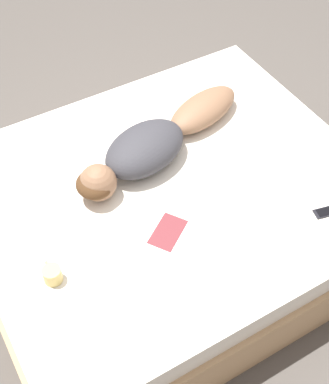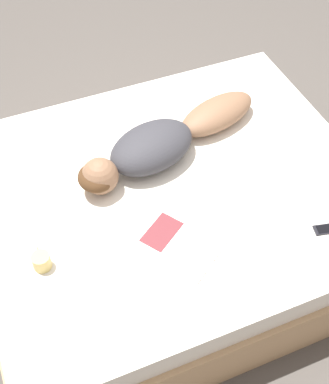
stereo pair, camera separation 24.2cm
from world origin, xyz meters
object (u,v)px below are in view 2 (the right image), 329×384
object	(u,v)px
person	(162,142)
open_magazine	(178,241)
coffee_mug	(41,261)
cell_phone	(329,229)

from	to	relation	value
person	open_magazine	xyz separation A→B (m)	(-0.59, 0.16, -0.09)
coffee_mug	cell_phone	bearing A→B (deg)	-103.83
open_magazine	coffee_mug	xyz separation A→B (m)	(0.12, 0.65, 0.04)
coffee_mug	cell_phone	xyz separation A→B (m)	(-0.34, -1.39, -0.04)
open_magazine	cell_phone	distance (m)	0.77
open_magazine	coffee_mug	size ratio (longest dim) A/B	4.00
cell_phone	coffee_mug	bearing A→B (deg)	89.16
person	open_magazine	size ratio (longest dim) A/B	2.42
open_magazine	person	bearing A→B (deg)	-49.34
person	open_magazine	bearing A→B (deg)	148.75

